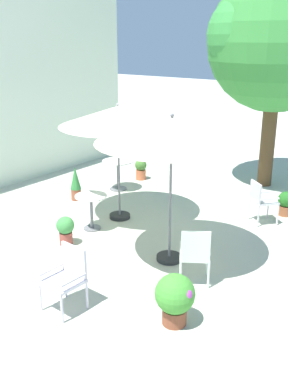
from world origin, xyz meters
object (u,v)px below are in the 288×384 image
object	(u,v)px
potted_plant_4	(286,203)
potted_plant_1	(175,297)
patio_chair_1	(261,199)
patio_chair_2	(67,274)
cafe_table_0	(91,206)
shade_tree	(276,41)
cafe_table_1	(118,169)
potted_plant_5	(141,169)
patio_umbrella_0	(118,117)
patio_umbrella_1	(172,131)
potted_plant_2	(65,229)
potted_plant_3	(76,183)
patio_chair_0	(195,252)

from	to	relation	value
potted_plant_4	potted_plant_1	bearing A→B (deg)	-177.16
patio_chair_1	patio_chair_2	xyz separation A→B (m)	(-4.54, 0.93, -0.01)
cafe_table_0	potted_plant_4	xyz separation A→B (m)	(3.08, -2.83, -0.21)
shade_tree	cafe_table_1	size ratio (longest dim) A/B	6.71
cafe_table_0	potted_plant_5	xyz separation A→B (m)	(3.23, 1.24, -0.20)
patio_umbrella_0	patio_umbrella_1	size ratio (longest dim) A/B	0.96
patio_chair_2	cafe_table_1	bearing A→B (deg)	32.56
patio_chair_2	potted_plant_1	bearing A→B (deg)	-67.95
shade_tree	patio_umbrella_0	size ratio (longest dim) A/B	2.14
potted_plant_2	potted_plant_4	bearing A→B (deg)	-34.98
shade_tree	potted_plant_5	distance (m)	4.63
patio_umbrella_1	cafe_table_1	size ratio (longest dim) A/B	3.28
potted_plant_4	patio_chair_2	bearing A→B (deg)	167.23
patio_chair_2	potted_plant_3	distance (m)	4.49
shade_tree	potted_plant_3	bearing A→B (deg)	141.46
cafe_table_0	patio_chair_0	distance (m)	2.80
patio_umbrella_0	potted_plant_4	xyz separation A→B (m)	(2.30, -2.76, -1.89)
cafe_table_1	patio_chair_0	world-z (taller)	patio_chair_0
cafe_table_0	patio_chair_2	bearing A→B (deg)	-143.43
patio_umbrella_1	cafe_table_0	distance (m)	2.67
patio_umbrella_0	cafe_table_0	size ratio (longest dim) A/B	3.41
patio_chair_1	patio_chair_2	size ratio (longest dim) A/B	0.99
cafe_table_1	potted_plant_3	bearing A→B (deg)	165.75
potted_plant_3	patio_chair_1	bearing A→B (deg)	-71.97
potted_plant_3	patio_chair_2	bearing A→B (deg)	-135.97
cafe_table_0	potted_plant_1	distance (m)	3.47
patio_chair_0	potted_plant_5	world-z (taller)	patio_chair_0
patio_chair_1	potted_plant_2	size ratio (longest dim) A/B	1.62
cafe_table_0	potted_plant_4	size ratio (longest dim) A/B	1.34
cafe_table_0	patio_chair_1	xyz separation A→B (m)	(2.33, -2.56, 0.04)
patio_chair_0	potted_plant_5	distance (m)	5.51
patio_umbrella_0	potted_plant_5	distance (m)	3.34
potted_plant_3	shade_tree	bearing A→B (deg)	-38.54
cafe_table_0	potted_plant_1	world-z (taller)	potted_plant_1
cafe_table_1	patio_chair_0	distance (m)	4.81
cafe_table_0	patio_chair_0	size ratio (longest dim) A/B	0.75
cafe_table_1	potted_plant_3	xyz separation A→B (m)	(-1.19, 0.30, -0.11)
shade_tree	potted_plant_3	world-z (taller)	shade_tree
patio_umbrella_0	potted_plant_3	world-z (taller)	patio_umbrella_0
potted_plant_5	shade_tree	bearing A→B (deg)	-59.76
cafe_table_1	patio_chair_1	world-z (taller)	patio_chair_1
cafe_table_0	potted_plant_1	size ratio (longest dim) A/B	0.98
patio_umbrella_1	potted_plant_3	world-z (taller)	patio_umbrella_1
cafe_table_0	patio_chair_1	size ratio (longest dim) A/B	0.79
patio_chair_2	cafe_table_0	bearing A→B (deg)	36.57
potted_plant_5	patio_chair_2	bearing A→B (deg)	-152.13
potted_plant_5	patio_umbrella_1	bearing A→B (deg)	-136.43
cafe_table_1	potted_plant_4	distance (m)	4.12
shade_tree	patio_chair_1	distance (m)	4.08
patio_umbrella_1	potted_plant_4	distance (m)	3.90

